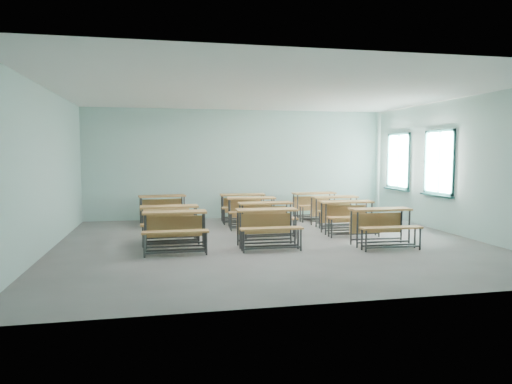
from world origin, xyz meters
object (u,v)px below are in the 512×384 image
desk_unit_r2c1 (252,208)px  desk_unit_r1c1 (266,214)px  desk_unit_r3c1 (243,203)px  desk_unit_r0c2 (383,221)px  desk_unit_r1c2 (348,212)px  desk_unit_r1c0 (170,218)px  desk_unit_r0c0 (175,225)px  desk_unit_r0c1 (267,222)px  desk_unit_r2c2 (336,206)px  desk_unit_r3c0 (163,205)px  desk_unit_r3c2 (315,202)px

desk_unit_r2c1 → desk_unit_r1c1: bearing=-81.3°
desk_unit_r2c1 → desk_unit_r3c1: same height
desk_unit_r0c2 → desk_unit_r2c1: (-2.19, 2.87, 0.00)m
desk_unit_r1c2 → desk_unit_r0c2: bearing=-83.2°
desk_unit_r1c0 → desk_unit_r2c1: same height
desk_unit_r0c0 → desk_unit_r1c2: 4.25m
desk_unit_r0c2 → desk_unit_r1c0: bearing=163.7°
desk_unit_r0c1 → desk_unit_r1c2: 2.50m
desk_unit_r1c0 → desk_unit_r2c2: (4.34, 1.35, 0.00)m
desk_unit_r0c2 → desk_unit_r2c1: 3.61m
desk_unit_r2c2 → desk_unit_r3c0: 4.64m
desk_unit_r3c1 → desk_unit_r3c2: 2.14m
desk_unit_r0c0 → desk_unit_r3c0: same height
desk_unit_r0c1 → desk_unit_r1c1: (0.26, 1.24, 0.00)m
desk_unit_r0c0 → desk_unit_r3c2: bearing=40.9°
desk_unit_r1c0 → desk_unit_r2c2: same height
desk_unit_r0c2 → desk_unit_r1c1: 2.65m
desk_unit_r1c0 → desk_unit_r0c2: bearing=-20.2°
desk_unit_r2c1 → desk_unit_r3c0: size_ratio=0.97×
desk_unit_r2c2 → desk_unit_r0c0: bearing=-154.2°
desk_unit_r3c0 → desk_unit_r0c0: bearing=-94.1°
desk_unit_r0c0 → desk_unit_r0c1: same height
desk_unit_r1c1 → desk_unit_r2c2: size_ratio=0.98×
desk_unit_r0c1 → desk_unit_r3c1: size_ratio=0.99×
desk_unit_r1c1 → desk_unit_r0c0: bearing=-150.2°
desk_unit_r1c0 → desk_unit_r3c1: size_ratio=1.00×
desk_unit_r0c0 → desk_unit_r3c2: size_ratio=0.97×
desk_unit_r3c0 → desk_unit_r0c1: bearing=-67.2°
desk_unit_r2c2 → desk_unit_r3c2: same height
desk_unit_r3c2 → desk_unit_r1c0: bearing=-152.1°
desk_unit_r3c0 → desk_unit_r1c1: bearing=-52.1°
desk_unit_r1c1 → desk_unit_r2c1: size_ratio=0.97×
desk_unit_r1c0 → desk_unit_r1c1: (2.21, 0.27, 0.00)m
desk_unit_r2c1 → desk_unit_r1c2: bearing=-29.2°
desk_unit_r2c2 → desk_unit_r3c0: bearing=161.9°
desk_unit_r1c1 → desk_unit_r3c0: size_ratio=0.93×
desk_unit_r1c0 → desk_unit_r3c1: 3.25m
desk_unit_r0c2 → desk_unit_r1c0: 4.51m
desk_unit_r1c0 → desk_unit_r3c2: 4.91m
desk_unit_r1c2 → desk_unit_r3c2: (0.01, 2.41, 0.00)m
desk_unit_r0c2 → desk_unit_r2c2: same height
desk_unit_r0c2 → desk_unit_r2c2: bearing=90.4°
desk_unit_r0c0 → desk_unit_r0c2: size_ratio=0.99×
desk_unit_r3c1 → desk_unit_r3c0: bearing=-179.0°
desk_unit_r0c2 → desk_unit_r1c1: (-2.09, 1.63, 0.00)m
desk_unit_r1c2 → desk_unit_r3c2: 2.41m
desk_unit_r1c1 → desk_unit_r3c1: size_ratio=0.98×
desk_unit_r2c1 → desk_unit_r2c2: size_ratio=1.01×
desk_unit_r3c2 → desk_unit_r1c1: bearing=-134.4°
desk_unit_r1c1 → desk_unit_r2c2: (2.13, 1.08, 0.00)m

